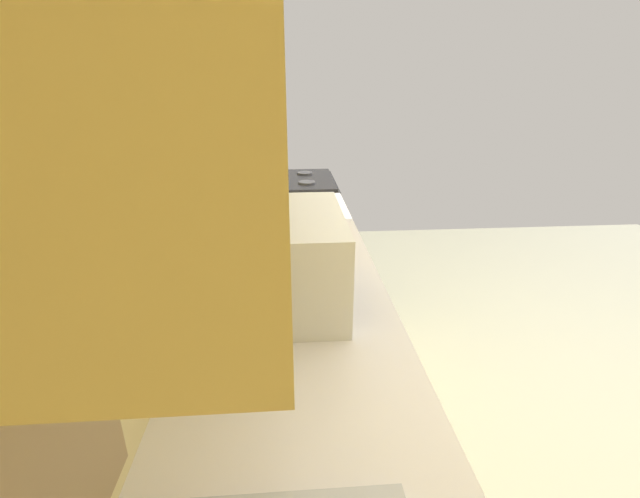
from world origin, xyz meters
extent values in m
plane|color=gray|center=(0.00, 0.00, 0.00)|extent=(5.78, 5.78, 0.00)
cube|color=#DDC67E|center=(0.00, 1.51, 1.32)|extent=(3.73, 0.12, 2.64)
cube|color=#F4DA76|center=(-0.39, 1.15, 0.45)|extent=(2.78, 0.60, 0.91)
cube|color=white|center=(-0.39, 1.15, 0.92)|extent=(2.81, 0.63, 0.02)
cube|color=#332819|center=(-0.39, 0.85, 0.45)|extent=(0.01, 0.01, 0.84)
cube|color=#332819|center=(0.07, 0.85, 0.45)|extent=(0.01, 0.01, 0.84)
cube|color=#332819|center=(0.53, 0.85, 0.45)|extent=(0.01, 0.01, 0.84)
cube|color=black|center=(1.34, 1.14, 0.46)|extent=(0.67, 0.63, 0.93)
cube|color=black|center=(1.34, 0.82, 0.42)|extent=(0.52, 0.01, 0.51)
cube|color=black|center=(1.34, 1.14, 0.94)|extent=(0.64, 0.59, 0.02)
cube|color=black|center=(1.34, 1.43, 1.02)|extent=(0.64, 0.04, 0.18)
cylinder|color=#38383D|center=(1.19, 1.03, 0.95)|extent=(0.11, 0.11, 0.01)
cylinder|color=#38383D|center=(1.49, 1.03, 0.95)|extent=(0.11, 0.11, 0.01)
cylinder|color=#38383D|center=(1.19, 1.25, 0.95)|extent=(0.11, 0.11, 0.01)
cylinder|color=#38383D|center=(1.49, 1.25, 0.95)|extent=(0.11, 0.11, 0.01)
cube|color=white|center=(-0.33, 1.17, 1.07)|extent=(0.50, 0.36, 0.28)
cube|color=black|center=(-0.38, 0.99, 1.07)|extent=(0.31, 0.01, 0.20)
cube|color=#2D2D33|center=(-0.14, 0.99, 1.07)|extent=(0.09, 0.01, 0.20)
cylinder|color=silver|center=(0.61, 1.06, 0.96)|extent=(0.13, 0.13, 0.06)
cylinder|color=silver|center=(0.61, 1.06, 0.97)|extent=(0.11, 0.11, 0.03)
cylinder|color=black|center=(0.35, 1.06, 0.99)|extent=(0.14, 0.14, 0.12)
cylinder|color=black|center=(0.35, 1.06, 1.06)|extent=(0.03, 0.03, 0.02)
cylinder|color=black|center=(0.43, 1.06, 1.01)|extent=(0.09, 0.02, 0.05)
camera|label=1|loc=(-1.56, 1.15, 1.59)|focal=24.15mm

